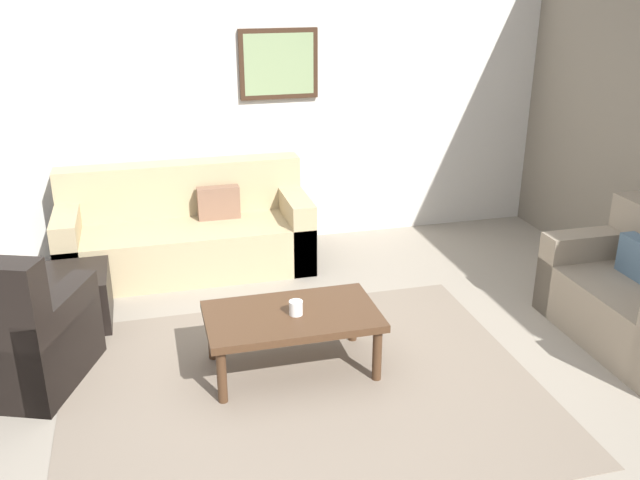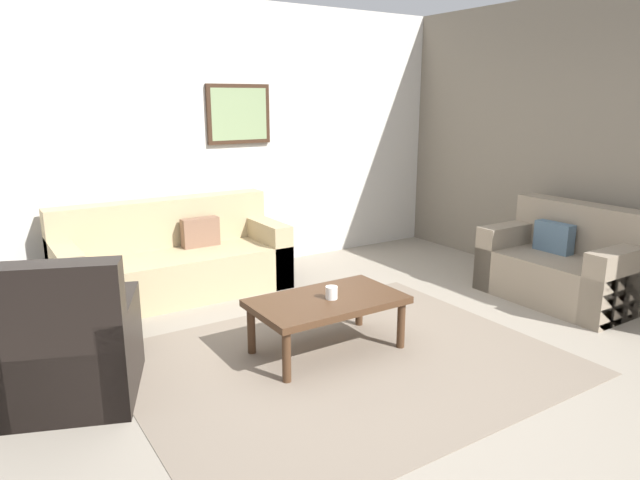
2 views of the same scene
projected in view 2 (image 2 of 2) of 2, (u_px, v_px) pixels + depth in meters
The scene contains 11 objects.
ground_plane at pixel (346, 362), 4.02m from camera, with size 8.00×8.00×0.00m, color gray.
rear_partition at pixel (201, 140), 5.80m from camera, with size 6.00×0.12×2.80m, color silver.
stone_feature_panel at pixel (610, 145), 5.26m from camera, with size 0.12×5.20×2.80m, color slate.
area_rug at pixel (346, 361), 4.02m from camera, with size 2.93×2.35×0.01m, color gray.
couch_main at pixel (172, 262), 5.40m from camera, with size 2.09×0.85×0.88m.
couch_loveseat at pixel (566, 267), 5.24m from camera, with size 0.81×1.32×0.88m.
armchair_leather at pixel (65, 355), 3.43m from camera, with size 1.04×1.04×0.95m.
ottoman at pixel (92, 321), 4.24m from camera, with size 0.56×0.56×0.40m, color black.
coffee_table at pixel (327, 305), 4.12m from camera, with size 1.10×0.64×0.41m.
cup at pixel (332, 293), 4.08m from camera, with size 0.09×0.09×0.09m, color white.
framed_artwork at pixel (239, 114), 5.87m from camera, with size 0.70×0.04×0.61m.
Camera 2 is at (-2.16, -3.00, 1.82)m, focal length 31.74 mm.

